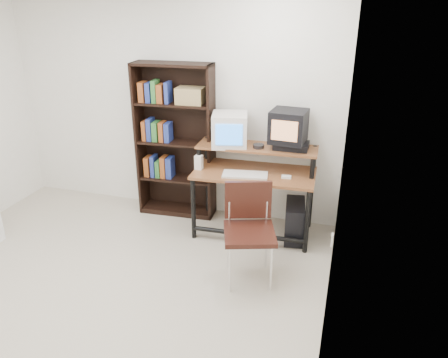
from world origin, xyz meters
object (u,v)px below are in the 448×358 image
(school_chair, at_px, (249,222))
(bookshelf, at_px, (176,139))
(crt_monitor, at_px, (230,130))
(crt_tv, at_px, (288,126))
(pc_tower, at_px, (294,221))
(computer_desk, at_px, (255,174))

(school_chair, bearing_deg, bookshelf, 118.79)
(crt_monitor, xyz_separation_m, crt_tv, (0.62, 0.05, 0.07))
(pc_tower, height_order, bookshelf, bookshelf)
(school_chair, relative_size, bookshelf, 0.51)
(crt_monitor, xyz_separation_m, school_chair, (0.45, -0.91, -0.58))
(crt_monitor, height_order, crt_tv, crt_tv)
(crt_tv, distance_m, bookshelf, 1.35)
(school_chair, bearing_deg, crt_tv, 61.46)
(crt_monitor, bearing_deg, school_chair, -77.60)
(computer_desk, distance_m, crt_monitor, 0.55)
(computer_desk, bearing_deg, bookshelf, 164.31)
(computer_desk, distance_m, bookshelf, 1.06)
(bookshelf, bearing_deg, computer_desk, -16.52)
(school_chair, bearing_deg, computer_desk, 81.27)
(computer_desk, height_order, crt_tv, crt_tv)
(pc_tower, bearing_deg, crt_tv, 125.22)
(computer_desk, bearing_deg, crt_monitor, 161.99)
(school_chair, distance_m, bookshelf, 1.60)
(crt_tv, bearing_deg, school_chair, -95.78)
(crt_monitor, bearing_deg, computer_desk, -29.09)
(crt_tv, height_order, pc_tower, crt_tv)
(crt_monitor, bearing_deg, bookshelf, 154.27)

